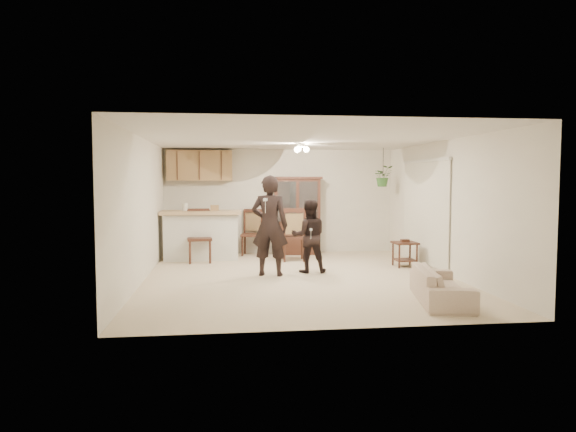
{
  "coord_description": "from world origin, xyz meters",
  "views": [
    {
      "loc": [
        -1.32,
        -9.09,
        1.76
      ],
      "look_at": [
        -0.15,
        0.4,
        1.09
      ],
      "focal_mm": 32.0,
      "sensor_mm": 36.0,
      "label": 1
    }
  ],
  "objects": [
    {
      "name": "chair_bar",
      "position": [
        -1.87,
        1.97,
        0.32
      ],
      "size": [
        0.56,
        0.56,
        1.15
      ],
      "rotation": [
        0.0,
        0.0,
        0.1
      ],
      "color": "#341A13",
      "rests_on": "floor"
    },
    {
      "name": "hanging_plant",
      "position": [
        2.3,
        2.4,
        1.85
      ],
      "size": [
        0.43,
        0.37,
        0.48
      ],
      "primitive_type": "imported",
      "color": "#265723",
      "rests_on": "ceiling"
    },
    {
      "name": "chair_hutch_left",
      "position": [
        -0.7,
        2.93,
        0.3
      ],
      "size": [
        0.56,
        0.56,
        1.07
      ],
      "rotation": [
        0.0,
        0.0,
        -0.2
      ],
      "color": "#341A13",
      "rests_on": "floor"
    },
    {
      "name": "adult",
      "position": [
        -0.51,
        0.27,
        0.9
      ],
      "size": [
        0.75,
        0.59,
        1.8
      ],
      "primitive_type": "imported",
      "rotation": [
        0.0,
        0.0,
        2.88
      ],
      "color": "black",
      "rests_on": "floor"
    },
    {
      "name": "chair_hutch_right",
      "position": [
        0.16,
        1.96,
        0.33
      ],
      "size": [
        0.53,
        0.53,
        1.16
      ],
      "rotation": [
        0.0,
        0.0,
        3.1
      ],
      "color": "#341A13",
      "rests_on": "floor"
    },
    {
      "name": "bar_top",
      "position": [
        -1.85,
        2.35,
        1.05
      ],
      "size": [
        1.75,
        0.7,
        0.08
      ],
      "primitive_type": "cube",
      "color": "tan",
      "rests_on": "breakfast_bar"
    },
    {
      "name": "controller_child",
      "position": [
        0.24,
        0.18,
        0.85
      ],
      "size": [
        0.04,
        0.12,
        0.04
      ],
      "primitive_type": "cube",
      "rotation": [
        0.0,
        0.0,
        3.09
      ],
      "color": "white",
      "rests_on": "child"
    },
    {
      "name": "plant_cord",
      "position": [
        2.3,
        2.4,
        2.17
      ],
      "size": [
        0.01,
        0.01,
        0.65
      ],
      "primitive_type": "cylinder",
      "color": "black",
      "rests_on": "ceiling"
    },
    {
      "name": "china_hutch",
      "position": [
        0.38,
        2.95,
        0.91
      ],
      "size": [
        1.2,
        0.53,
        1.84
      ],
      "rotation": [
        0.0,
        0.0,
        -0.07
      ],
      "color": "#341A13",
      "rests_on": "floor"
    },
    {
      "name": "ceiling",
      "position": [
        0.0,
        0.0,
        2.5
      ],
      "size": [
        5.5,
        6.5,
        0.02
      ],
      "primitive_type": "cube",
      "color": "silver",
      "rests_on": "wall_back"
    },
    {
      "name": "breakfast_bar",
      "position": [
        -1.85,
        2.35,
        0.5
      ],
      "size": [
        1.6,
        0.55,
        1.0
      ],
      "primitive_type": "cube",
      "color": "silver",
      "rests_on": "floor"
    },
    {
      "name": "sofa",
      "position": [
        1.78,
        -2.07,
        0.37
      ],
      "size": [
        1.1,
        1.98,
        0.73
      ],
      "primitive_type": "imported",
      "rotation": [
        0.0,
        0.0,
        1.37
      ],
      "color": "beige",
      "rests_on": "floor"
    },
    {
      "name": "floor",
      "position": [
        0.0,
        0.0,
        0.0
      ],
      "size": [
        6.5,
        6.5,
        0.0
      ],
      "primitive_type": "plane",
      "color": "beige",
      "rests_on": "ground"
    },
    {
      "name": "wall_right",
      "position": [
        2.75,
        0.0,
        1.25
      ],
      "size": [
        0.02,
        6.5,
        2.5
      ],
      "primitive_type": "cube",
      "color": "beige",
      "rests_on": "ground"
    },
    {
      "name": "child",
      "position": [
        0.26,
        0.51,
        0.68
      ],
      "size": [
        0.68,
        0.54,
        1.35
      ],
      "primitive_type": "imported",
      "rotation": [
        0.0,
        0.0,
        3.09
      ],
      "color": "black",
      "rests_on": "floor"
    },
    {
      "name": "ceiling_fixture",
      "position": [
        0.2,
        1.2,
        2.4
      ],
      "size": [
        0.36,
        0.36,
        0.2
      ],
      "primitive_type": null,
      "color": "#FFEABF",
      "rests_on": "ceiling"
    },
    {
      "name": "controller_adult",
      "position": [
        -0.62,
        -0.15,
        1.42
      ],
      "size": [
        0.09,
        0.17,
        0.05
      ],
      "primitive_type": "cube",
      "rotation": [
        0.0,
        0.0,
        2.88
      ],
      "color": "white",
      "rests_on": "adult"
    },
    {
      "name": "wall_back",
      "position": [
        0.0,
        3.25,
        1.25
      ],
      "size": [
        5.5,
        0.02,
        2.5
      ],
      "primitive_type": "cube",
      "color": "beige",
      "rests_on": "ground"
    },
    {
      "name": "wall_left",
      "position": [
        -2.75,
        0.0,
        1.25
      ],
      "size": [
        0.02,
        6.5,
        2.5
      ],
      "primitive_type": "cube",
      "color": "beige",
      "rests_on": "ground"
    },
    {
      "name": "wall_front",
      "position": [
        0.0,
        -3.25,
        1.25
      ],
      "size": [
        5.5,
        0.02,
        2.5
      ],
      "primitive_type": "cube",
      "color": "beige",
      "rests_on": "ground"
    },
    {
      "name": "side_table",
      "position": [
        2.31,
        0.9,
        0.26
      ],
      "size": [
        0.47,
        0.47,
        0.56
      ],
      "rotation": [
        0.0,
        0.0,
        0.02
      ],
      "color": "#341A13",
      "rests_on": "floor"
    },
    {
      "name": "upper_cabinets",
      "position": [
        -1.9,
        3.07,
        2.1
      ],
      "size": [
        1.5,
        0.34,
        0.7
      ],
      "primitive_type": "cube",
      "color": "olive",
      "rests_on": "wall_back"
    },
    {
      "name": "vertical_blinds",
      "position": [
        2.71,
        0.9,
        1.1
      ],
      "size": [
        0.06,
        2.3,
        2.1
      ],
      "primitive_type": null,
      "color": "beige",
      "rests_on": "wall_right"
    }
  ]
}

